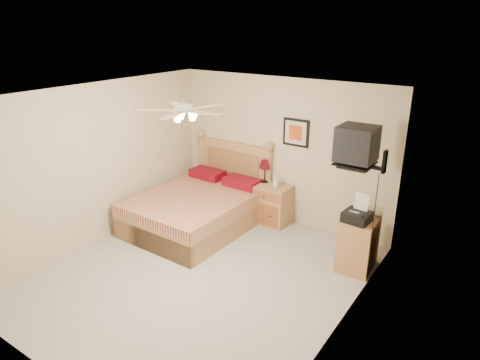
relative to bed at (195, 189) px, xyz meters
name	(u,v)px	position (x,y,z in m)	size (l,w,h in m)	color
floor	(201,275)	(1.00, -1.12, -0.70)	(4.50, 4.50, 0.00)	#A6A196
ceiling	(194,96)	(1.00, -1.12, 1.80)	(4.00, 4.50, 0.04)	white
wall_back	(281,151)	(1.00, 1.13, 0.55)	(4.00, 0.04, 2.50)	beige
wall_front	(37,271)	(1.00, -3.37, 0.55)	(4.00, 0.04, 2.50)	beige
wall_left	(98,165)	(-1.00, -1.12, 0.55)	(0.04, 4.50, 2.50)	beige
wall_right	(344,232)	(3.00, -1.12, 0.55)	(0.04, 4.50, 2.50)	beige
bed	(195,189)	(0.00, 0.00, 0.00)	(1.65, 2.17, 1.40)	#A87949
nightstand	(271,204)	(0.97, 0.88, -0.36)	(0.63, 0.48, 0.69)	#B0804B
table_lamp	(264,171)	(0.76, 0.97, 0.19)	(0.22, 0.22, 0.41)	#560A15
lotion_bottle	(276,180)	(1.06, 0.85, 0.11)	(0.10, 0.10, 0.26)	silver
framed_picture	(296,133)	(1.27, 1.11, 0.92)	(0.46, 0.04, 0.46)	black
dresser	(358,243)	(2.73, 0.31, -0.32)	(0.45, 0.65, 0.77)	#AA6837
fax_machine	(358,209)	(2.70, 0.20, 0.25)	(0.35, 0.37, 0.37)	black
magazine_lower	(366,212)	(2.71, 0.56, 0.07)	(0.17, 0.23, 0.02)	beige
magazine_upper	(368,210)	(2.73, 0.57, 0.10)	(0.22, 0.30, 0.02)	gray
wall_tv	(368,148)	(2.75, 0.22, 1.11)	(0.56, 0.46, 0.58)	black
ceiling_fan	(183,110)	(1.00, -1.32, 1.66)	(1.14, 1.14, 0.28)	silver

